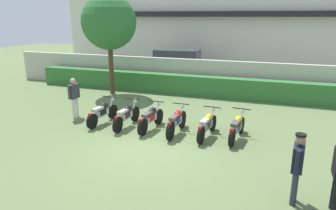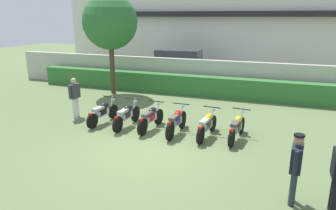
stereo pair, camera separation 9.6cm
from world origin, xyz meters
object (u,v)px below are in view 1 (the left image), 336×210
parked_car (180,65)px  motorcycle_in_row_3 (177,121)px  motorcycle_in_row_0 (102,112)px  motorcycle_in_row_2 (151,118)px  motorcycle_in_row_4 (207,125)px  motorcycle_in_row_5 (237,127)px  motorcycle_in_row_1 (127,115)px  officer_0 (297,163)px  inspector_person (74,95)px  tree_near_inspector (109,22)px

parked_car → motorcycle_in_row_3: size_ratio=2.45×
motorcycle_in_row_0 → motorcycle_in_row_3: 2.94m
motorcycle_in_row_2 → motorcycle_in_row_4: motorcycle_in_row_2 is taller
motorcycle_in_row_5 → motorcycle_in_row_0: bearing=97.1°
parked_car → motorcycle_in_row_3: parked_car is taller
motorcycle_in_row_3 → motorcycle_in_row_5: (2.02, 0.17, -0.02)m
parked_car → motorcycle_in_row_1: 9.12m
motorcycle_in_row_0 → motorcycle_in_row_5: (4.96, 0.08, 0.00)m
motorcycle_in_row_0 → motorcycle_in_row_1: (1.02, -0.03, 0.01)m
motorcycle_in_row_1 → officer_0: size_ratio=1.20×
parked_car → motorcycle_in_row_4: 9.87m
motorcycle_in_row_2 → motorcycle_in_row_1: bearing=95.3°
parked_car → motorcycle_in_row_2: 9.25m
parked_car → motorcycle_in_row_5: 10.17m
motorcycle_in_row_0 → motorcycle_in_row_3: (2.94, -0.09, 0.02)m
motorcycle_in_row_3 → inspector_person: (-4.36, 0.38, 0.48)m
motorcycle_in_row_0 → officer_0: size_ratio=1.17×
officer_0 → motorcycle_in_row_0: bearing=-19.7°
motorcycle_in_row_0 → officer_0: (6.60, -3.15, 0.49)m
motorcycle_in_row_4 → inspector_person: bearing=92.1°
motorcycle_in_row_3 → officer_0: size_ratio=1.18×
motorcycle_in_row_4 → officer_0: (2.60, -3.10, 0.49)m
motorcycle_in_row_1 → motorcycle_in_row_3: motorcycle_in_row_3 is taller
motorcycle_in_row_2 → officer_0: officer_0 is taller
tree_near_inspector → officer_0: tree_near_inspector is taller
motorcycle_in_row_1 → motorcycle_in_row_5: (3.94, 0.10, -0.01)m
parked_car → officer_0: bearing=-64.8°
parked_car → motorcycle_in_row_5: bearing=-64.5°
motorcycle_in_row_2 → motorcycle_in_row_5: (2.99, 0.10, -0.01)m
tree_near_inspector → motorcycle_in_row_4: tree_near_inspector is taller
parked_car → tree_near_inspector: size_ratio=0.92×
motorcycle_in_row_3 → motorcycle_in_row_2: bearing=87.3°
parked_car → motorcycle_in_row_0: size_ratio=2.46×
motorcycle_in_row_2 → motorcycle_in_row_4: (2.03, -0.02, -0.01)m
parked_car → motorcycle_in_row_0: bearing=-93.7°
inspector_person → motorcycle_in_row_2: bearing=-5.2°
motorcycle_in_row_4 → inspector_person: inspector_person is taller
parked_car → motorcycle_in_row_1: size_ratio=2.39×
parked_car → officer_0: size_ratio=2.88×
motorcycle_in_row_5 → inspector_person: bearing=94.3°
officer_0 → motorcycle_in_row_2: bearing=-28.3°
motorcycle_in_row_1 → motorcycle_in_row_3: 1.93m
motorcycle_in_row_1 → inspector_person: inspector_person is taller
motorcycle_in_row_5 → officer_0: size_ratio=1.16×
motorcycle_in_row_2 → parked_car: bearing=16.1°
motorcycle_in_row_0 → motorcycle_in_row_3: bearing=-86.8°
motorcycle_in_row_1 → motorcycle_in_row_2: bearing=-88.0°
motorcycle_in_row_0 → officer_0: bearing=-110.5°
parked_car → inspector_person: 8.90m
motorcycle_in_row_4 → inspector_person: size_ratio=1.15×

